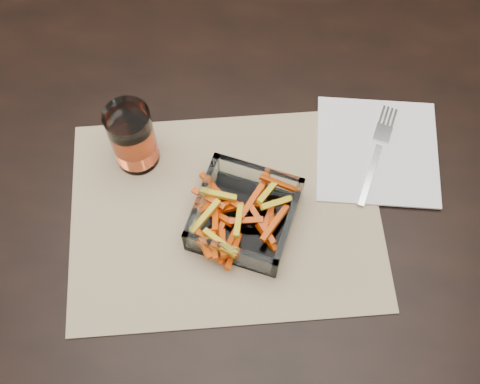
{
  "coord_description": "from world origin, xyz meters",
  "views": [
    {
      "loc": [
        -0.0,
        -0.45,
        1.56
      ],
      "look_at": [
        -0.04,
        -0.09,
        0.78
      ],
      "focal_mm": 45.0,
      "sensor_mm": 36.0,
      "label": 1
    }
  ],
  "objects_px": {
    "glass_bowl": "(245,216)",
    "tumbler": "(133,139)",
    "fork": "(377,151)",
    "dining_table": "(267,178)"
  },
  "relations": [
    {
      "from": "tumbler",
      "to": "fork",
      "type": "relative_size",
      "value": 0.64
    },
    {
      "from": "glass_bowl",
      "to": "tumbler",
      "type": "bearing_deg",
      "value": 151.5
    },
    {
      "from": "dining_table",
      "to": "fork",
      "type": "xyz_separation_m",
      "value": [
        0.16,
        0.01,
        0.1
      ]
    },
    {
      "from": "dining_table",
      "to": "fork",
      "type": "bearing_deg",
      "value": 4.51
    },
    {
      "from": "dining_table",
      "to": "glass_bowl",
      "type": "distance_m",
      "value": 0.17
    },
    {
      "from": "glass_bowl",
      "to": "fork",
      "type": "xyz_separation_m",
      "value": [
        0.19,
        0.13,
        -0.02
      ]
    },
    {
      "from": "dining_table",
      "to": "fork",
      "type": "distance_m",
      "value": 0.19
    },
    {
      "from": "fork",
      "to": "glass_bowl",
      "type": "bearing_deg",
      "value": -130.62
    },
    {
      "from": "dining_table",
      "to": "glass_bowl",
      "type": "height_order",
      "value": "glass_bowl"
    },
    {
      "from": "glass_bowl",
      "to": "fork",
      "type": "bearing_deg",
      "value": 34.59
    }
  ]
}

